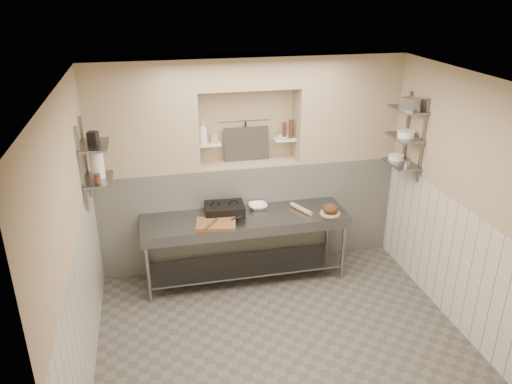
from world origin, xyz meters
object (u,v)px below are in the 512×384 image
object	(u,v)px
prep_table	(245,235)
panini_press	(225,209)
mixing_bowl	(258,206)
bottle_soap	(203,133)
jug_left	(97,165)
bowl_alcove	(283,137)
cutting_board	(216,224)
rolling_pin	(301,209)
bread_loaf	(330,208)

from	to	relation	value
prep_table	panini_press	bearing A→B (deg)	151.17
prep_table	mixing_bowl	bearing A→B (deg)	45.00
bottle_soap	jug_left	bearing A→B (deg)	-152.36
bowl_alcove	jug_left	xyz separation A→B (m)	(-2.31, -0.65, 0.03)
cutting_board	bottle_soap	xyz separation A→B (m)	(-0.03, 0.73, 0.94)
panini_press	rolling_pin	distance (m)	0.99
bottle_soap	jug_left	size ratio (longest dim) A/B	0.99
bowl_alcove	mixing_bowl	bearing A→B (deg)	-140.42
cutting_board	bottle_soap	size ratio (longest dim) A/B	1.62
bottle_soap	rolling_pin	bearing A→B (deg)	-25.43
prep_table	bottle_soap	size ratio (longest dim) A/B	8.88
prep_table	bowl_alcove	distance (m)	1.37
panini_press	jug_left	bearing A→B (deg)	-168.05
panini_press	bottle_soap	xyz separation A→B (m)	(-0.19, 0.44, 0.89)
bread_loaf	bowl_alcove	xyz separation A→B (m)	(-0.45, 0.70, 0.76)
mixing_bowl	bowl_alcove	distance (m)	0.97
bowl_alcove	prep_table	bearing A→B (deg)	-138.46
mixing_bowl	jug_left	size ratio (longest dim) A/B	0.81
mixing_bowl	jug_left	xyz separation A→B (m)	(-1.89, -0.31, 0.83)
bread_loaf	bottle_soap	size ratio (longest dim) A/B	0.69
mixing_bowl	jug_left	bearing A→B (deg)	-170.83
cutting_board	jug_left	xyz separation A→B (m)	(-1.29, 0.08, 0.84)
bowl_alcove	panini_press	bearing A→B (deg)	-153.86
prep_table	jug_left	bearing A→B (deg)	-176.86
cutting_board	jug_left	distance (m)	1.54
rolling_pin	cutting_board	bearing A→B (deg)	-170.91
cutting_board	bottle_soap	distance (m)	1.19
cutting_board	prep_table	bearing A→B (deg)	23.11
prep_table	jug_left	size ratio (longest dim) A/B	8.80
rolling_pin	panini_press	bearing A→B (deg)	173.19
jug_left	bread_loaf	bearing A→B (deg)	-1.17
cutting_board	rolling_pin	distance (m)	1.15
mixing_bowl	rolling_pin	bearing A→B (deg)	-20.75
prep_table	cutting_board	world-z (taller)	cutting_board
prep_table	jug_left	xyz separation A→B (m)	(-1.68, -0.09, 1.12)
bowl_alcove	jug_left	distance (m)	2.39
prep_table	cutting_board	xyz separation A→B (m)	(-0.39, -0.17, 0.28)
prep_table	panini_press	xyz separation A→B (m)	(-0.24, 0.13, 0.32)
bottle_soap	bowl_alcove	distance (m)	1.05
mixing_bowl	bread_loaf	bearing A→B (deg)	-22.74
prep_table	panini_press	size ratio (longest dim) A/B	5.10
mixing_bowl	rolling_pin	distance (m)	0.56
panini_press	rolling_pin	bearing A→B (deg)	-3.63
rolling_pin	bottle_soap	xyz separation A→B (m)	(-1.16, 0.55, 0.93)
prep_table	bread_loaf	bearing A→B (deg)	-7.84
prep_table	bottle_soap	xyz separation A→B (m)	(-0.42, 0.57, 1.22)
prep_table	mixing_bowl	world-z (taller)	mixing_bowl
prep_table	bowl_alcove	bearing A→B (deg)	41.54
panini_press	jug_left	world-z (taller)	jug_left
rolling_pin	jug_left	size ratio (longest dim) A/B	1.29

